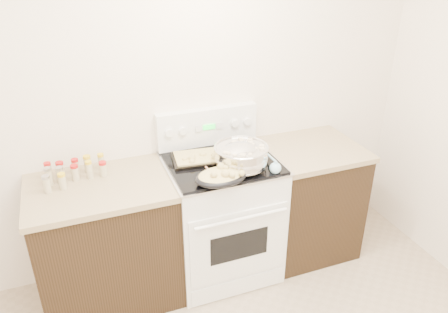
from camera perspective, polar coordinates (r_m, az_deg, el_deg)
name	(u,v)px	position (r m, az deg, el deg)	size (l,w,h in m)	color
room_shell	(275,159)	(1.40, 6.63, -0.28)	(4.10, 3.60, 2.75)	white
counter_left	(108,242)	(3.15, -14.91, -10.77)	(0.93, 0.67, 0.92)	black
counter_right	(306,199)	(3.57, 10.72, -5.43)	(0.73, 0.67, 0.92)	black
kitchen_range	(221,215)	(3.27, -0.34, -7.60)	(0.78, 0.73, 1.22)	white
mixing_bowl	(241,157)	(2.89, 2.28, -0.11)	(0.41, 0.41, 0.21)	silver
roasting_pan	(221,176)	(2.74, -0.37, -2.54)	(0.35, 0.26, 0.12)	black
baking_sheet	(200,158)	(3.04, -3.20, -0.15)	(0.40, 0.31, 0.06)	black
wooden_spoon	(207,171)	(2.88, -2.18, -1.92)	(0.06, 0.27, 0.04)	tan
blue_ladle	(275,167)	(2.90, 6.65, -1.35)	(0.09, 0.27, 0.10)	#9CD2E9
spice_jars	(71,172)	(2.99, -19.32, -1.87)	(0.40, 0.24, 0.12)	#BFB28C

